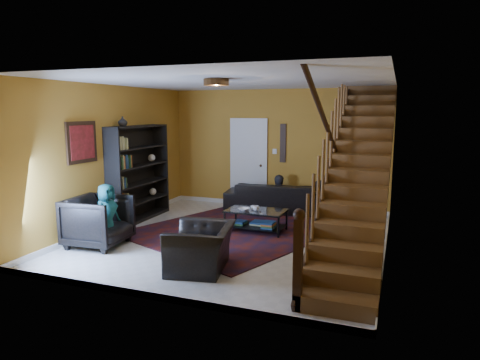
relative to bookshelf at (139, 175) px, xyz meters
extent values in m
plane|color=beige|center=(2.40, -0.60, -0.96)|extent=(5.50, 5.50, 0.00)
plane|color=#B98029|center=(2.40, 2.15, 0.44)|extent=(5.20, 0.00, 5.20)
plane|color=#B98029|center=(2.40, -3.35, 0.44)|extent=(5.20, 0.00, 5.20)
plane|color=#B98029|center=(-0.20, -0.60, 0.44)|extent=(0.00, 5.50, 5.50)
plane|color=#B98029|center=(5.00, -0.60, 0.44)|extent=(0.00, 5.50, 5.50)
plane|color=white|center=(2.40, -0.60, 1.84)|extent=(5.50, 5.50, 0.00)
cube|color=silver|center=(2.40, 2.14, -0.91)|extent=(5.20, 0.02, 0.10)
cube|color=silver|center=(-0.19, -0.60, -0.91)|extent=(0.02, 5.50, 0.10)
cube|color=#B98029|center=(4.53, -0.60, 0.36)|extent=(0.95, 4.92, 2.83)
cube|color=black|center=(4.07, -0.60, 0.44)|extent=(0.04, 5.02, 3.02)
cylinder|color=black|center=(4.10, -0.60, 0.89)|extent=(0.07, 4.20, 2.44)
cube|color=black|center=(4.10, -3.00, -0.41)|extent=(0.10, 0.10, 1.10)
cube|color=black|center=(0.00, 0.00, 0.04)|extent=(0.35, 1.80, 2.00)
cube|color=black|center=(0.00, 0.00, -0.56)|extent=(0.35, 1.72, 0.03)
cube|color=black|center=(0.00, 0.00, 0.20)|extent=(0.35, 1.72, 0.03)
cube|color=silver|center=(1.70, 2.12, 0.06)|extent=(0.82, 0.05, 2.05)
cube|color=maroon|center=(-0.17, -1.50, 0.79)|extent=(0.04, 0.74, 0.74)
cube|color=black|center=(2.55, 2.13, 0.59)|extent=(0.14, 0.03, 0.90)
cylinder|color=#3F2814|center=(2.40, -1.40, 1.78)|extent=(0.40, 0.40, 0.10)
cube|color=#4C160D|center=(2.23, -0.10, -0.96)|extent=(4.26, 4.51, 0.02)
imported|color=black|center=(2.52, 1.70, -0.63)|extent=(2.39, 1.19, 0.67)
imported|color=black|center=(0.35, -1.81, -0.53)|extent=(1.01, 0.99, 0.86)
imported|color=black|center=(2.49, -2.20, -0.64)|extent=(1.07, 1.17, 0.66)
imported|color=black|center=(2.58, 1.75, -0.76)|extent=(0.50, 0.34, 1.31)
imported|color=black|center=(3.49, 1.75, -0.80)|extent=(0.66, 0.54, 1.24)
imported|color=#19605E|center=(0.45, -1.69, -0.43)|extent=(0.37, 0.54, 1.07)
cube|color=black|center=(2.09, -0.33, -0.75)|extent=(0.03, 0.03, 0.42)
cube|color=black|center=(3.15, -0.33, -0.75)|extent=(0.03, 0.03, 0.42)
cube|color=black|center=(2.09, 0.26, -0.75)|extent=(0.03, 0.03, 0.42)
cube|color=black|center=(3.15, 0.26, -0.75)|extent=(0.03, 0.03, 0.42)
cube|color=black|center=(2.62, -0.04, -0.85)|extent=(1.08, 0.63, 0.02)
cube|color=silver|center=(2.62, -0.04, -0.54)|extent=(1.14, 0.69, 0.02)
imported|color=#999999|center=(2.63, -0.10, -0.49)|extent=(0.16, 0.16, 0.09)
imported|color=#999999|center=(2.56, -0.05, -0.49)|extent=(0.11, 0.11, 0.08)
imported|color=#999999|center=(2.42, -0.17, -0.51)|extent=(0.25, 0.25, 0.05)
imported|color=#999999|center=(0.00, -0.50, 1.13)|extent=(0.18, 0.18, 0.19)
cylinder|color=red|center=(0.30, -1.46, -0.86)|extent=(0.17, 0.17, 0.18)
camera|label=1|loc=(5.12, -7.62, 1.34)|focal=32.00mm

